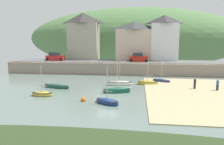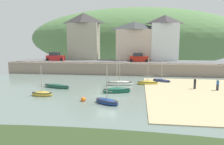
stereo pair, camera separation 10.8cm
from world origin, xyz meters
name	(u,v)px [view 2 (the right image)]	position (x,y,z in m)	size (l,w,h in m)	color
ground	(106,123)	(1.40, -9.56, 0.16)	(48.00, 41.00, 0.61)	slate
quay_seawall	(119,68)	(0.00, 17.50, 1.36)	(48.00, 9.40, 2.40)	gray
hillside_backdrop	(136,38)	(2.56, 55.20, 7.72)	(80.00, 44.00, 22.05)	#547C47
waterfront_building_left	(84,36)	(-9.60, 25.20, 8.15)	(7.59, 4.47, 11.28)	#A09D87
waterfront_building_centre	(135,41)	(2.86, 25.20, 7.00)	(8.84, 4.79, 9.05)	beige
waterfront_building_right	(164,37)	(9.81, 25.20, 7.73)	(6.42, 5.17, 10.49)	silver
sailboat_white_hull	(57,86)	(-8.17, 3.41, 0.24)	(4.55, 2.05, 0.79)	#1C533E
motorboat_with_cabin	(42,94)	(-8.28, -1.18, 0.26)	(2.88, 1.33, 4.06)	gold
rowboat_small_beached	(148,83)	(5.51, 7.71, 0.28)	(3.47, 1.31, 4.42)	gold
sailboat_blue_trim	(120,83)	(1.05, 6.54, 0.29)	(4.39, 1.90, 4.83)	white
sailboat_nearest_shore	(117,90)	(1.12, 1.70, 0.32)	(4.04, 2.10, 6.38)	#13543B
dinghy_open_wooden	(107,101)	(0.56, -3.54, 0.26)	(3.33, 2.70, 4.52)	navy
fishing_boat_green	(161,81)	(7.94, 10.08, 0.23)	(3.36, 2.72, 3.94)	navy
parked_car_near_slipway	(55,57)	(-15.26, 20.70, 3.20)	(4.10, 1.82, 1.95)	#AE1F1F
parked_car_by_wall	(139,58)	(3.98, 20.70, 3.20)	(4.13, 1.82, 1.95)	#AD1F12
person_on_slipway	(195,83)	(12.15, 4.96, 0.98)	(0.34, 0.34, 1.62)	#282833
person_near_water	(218,84)	(15.08, 4.37, 0.98)	(0.34, 0.34, 1.62)	#282833
mooring_buoy	(83,100)	(-2.37, -2.86, 0.18)	(0.60, 0.60, 0.60)	orange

